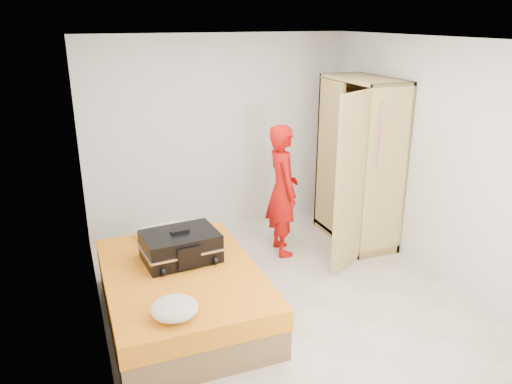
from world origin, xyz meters
name	(u,v)px	position (x,y,z in m)	size (l,w,h in m)	color
room	(280,176)	(0.00, 0.00, 1.30)	(4.00, 4.02, 2.60)	beige
bed	(183,293)	(-1.05, -0.09, 0.25)	(1.42, 2.02, 0.50)	brown
wardrobe	(358,167)	(1.45, 0.84, 1.00)	(1.11, 1.46, 2.10)	tan
person	(282,190)	(0.43, 0.88, 0.81)	(0.59, 0.39, 1.62)	red
suitcase	(181,246)	(-1.00, 0.14, 0.64)	(0.78, 0.61, 0.32)	black
round_cushion	(174,308)	(-1.28, -0.83, 0.57)	(0.38, 0.38, 0.15)	white
pillow	(162,232)	(-1.06, 0.76, 0.55)	(0.52, 0.27, 0.10)	white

